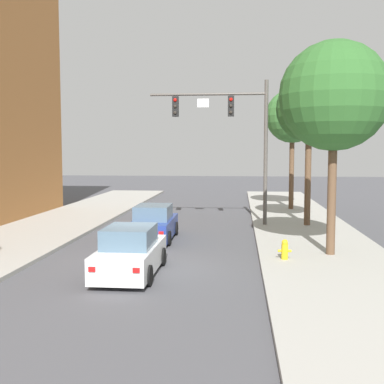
# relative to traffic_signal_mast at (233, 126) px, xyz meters

# --- Properties ---
(ground_plane) EXTENTS (120.00, 120.00, 0.00)m
(ground_plane) POSITION_rel_traffic_signal_mast_xyz_m (-2.88, -9.35, -5.32)
(ground_plane) COLOR #4C4C51
(sidewalk_right) EXTENTS (5.00, 60.00, 0.15)m
(sidewalk_right) POSITION_rel_traffic_signal_mast_xyz_m (3.62, -9.35, -5.25)
(sidewalk_right) COLOR #A8A59E
(sidewalk_right) RESTS_ON ground
(traffic_signal_mast) EXTENTS (6.16, 0.38, 7.50)m
(traffic_signal_mast) POSITION_rel_traffic_signal_mast_xyz_m (0.00, 0.00, 0.00)
(traffic_signal_mast) COLOR #514C47
(traffic_signal_mast) RESTS_ON sidewalk_right
(car_lead_blue) EXTENTS (1.88, 4.26, 1.60)m
(car_lead_blue) POSITION_rel_traffic_signal_mast_xyz_m (-3.45, -4.22, -4.60)
(car_lead_blue) COLOR navy
(car_lead_blue) RESTS_ON ground
(car_following_white) EXTENTS (1.84, 4.24, 1.60)m
(car_following_white) POSITION_rel_traffic_signal_mast_xyz_m (-3.13, -10.34, -4.60)
(car_following_white) COLOR silver
(car_following_white) RESTS_ON ground
(fire_hydrant) EXTENTS (0.48, 0.24, 0.72)m
(fire_hydrant) POSITION_rel_traffic_signal_mast_xyz_m (2.00, -8.23, -4.82)
(fire_hydrant) COLOR gold
(fire_hydrant) RESTS_ON sidewalk_right
(street_tree_nearest) EXTENTS (4.02, 4.02, 7.88)m
(street_tree_nearest) POSITION_rel_traffic_signal_mast_xyz_m (3.79, -7.20, 0.67)
(street_tree_nearest) COLOR brown
(street_tree_nearest) RESTS_ON sidewalk_right
(street_tree_second) EXTENTS (3.39, 3.39, 7.71)m
(street_tree_second) POSITION_rel_traffic_signal_mast_xyz_m (3.90, 0.02, 0.80)
(street_tree_second) COLOR brown
(street_tree_second) RESTS_ON sidewalk_right
(street_tree_third) EXTENTS (3.52, 3.52, 7.90)m
(street_tree_third) POSITION_rel_traffic_signal_mast_xyz_m (3.81, 7.10, 0.92)
(street_tree_third) COLOR brown
(street_tree_third) RESTS_ON sidewalk_right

